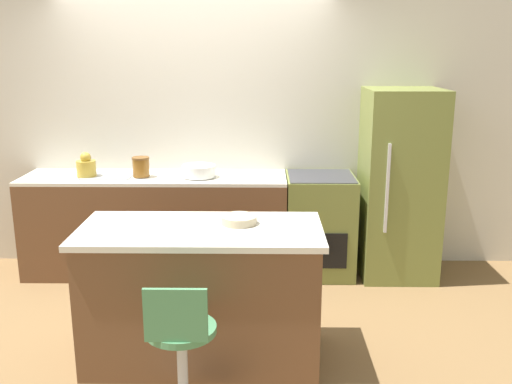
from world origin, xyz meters
TOP-DOWN VIEW (x-y plane):
  - ground_plane at (0.00, 0.00)m, footprint 14.00×14.00m
  - wall_back at (0.00, 0.66)m, footprint 8.00×0.06m
  - back_counter at (-0.36, 0.33)m, footprint 2.38×0.61m
  - kitchen_island at (0.22, -1.19)m, footprint 1.58×0.74m
  - oven_range at (1.15, 0.32)m, footprint 0.61×0.62m
  - refrigerator at (1.85, 0.31)m, footprint 0.66×0.67m
  - stool_chair at (0.18, -1.84)m, footprint 0.40×0.40m
  - kettle at (-0.95, 0.28)m, footprint 0.17×0.17m
  - mixing_bowl at (0.05, 0.28)m, footprint 0.30×0.30m
  - canister_jar at (-0.46, 0.28)m, footprint 0.15×0.15m
  - fruit_bowl at (0.47, -1.10)m, footprint 0.24×0.24m

SIDE VIEW (x-z plane):
  - ground_plane at x=0.00m, z-range 0.00..0.00m
  - stool_chair at x=0.18m, z-range -0.02..0.82m
  - back_counter at x=-0.36m, z-range 0.00..0.92m
  - kitchen_island at x=0.22m, z-range 0.00..0.92m
  - oven_range at x=1.15m, z-range 0.00..0.93m
  - refrigerator at x=1.85m, z-range 0.00..1.70m
  - fruit_bowl at x=0.47m, z-range 0.92..0.97m
  - mixing_bowl at x=0.05m, z-range 0.93..1.03m
  - kettle at x=-0.95m, z-range 0.91..1.12m
  - canister_jar at x=-0.46m, z-range 0.93..1.10m
  - wall_back at x=0.00m, z-range 0.00..2.60m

